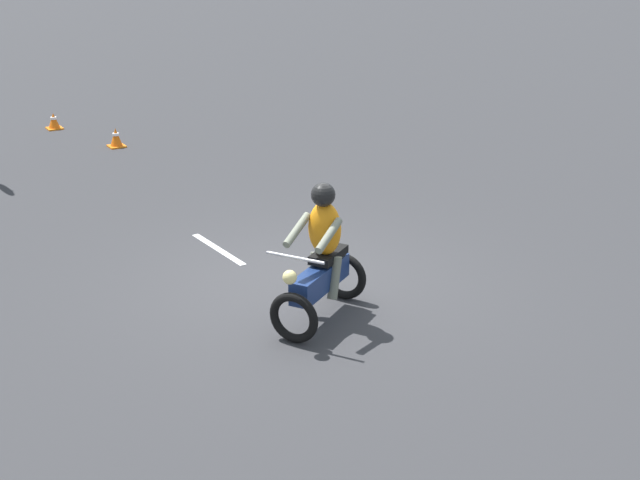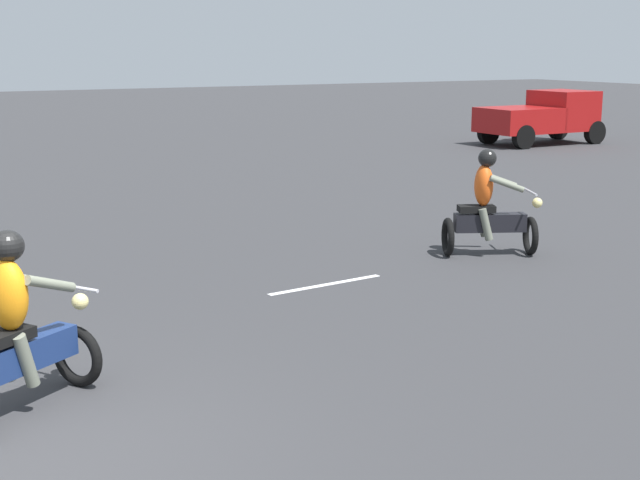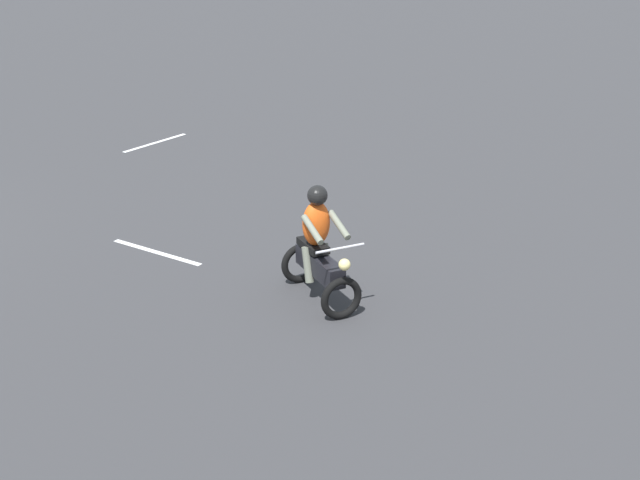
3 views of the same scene
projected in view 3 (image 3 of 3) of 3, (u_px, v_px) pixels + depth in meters
name	position (u px, v px, depth m)	size (l,w,h in m)	color
motorcycle_rider_background	(319.00, 251.00, 12.23)	(1.15, 1.53, 1.66)	black
lane_stripe_n	(157.00, 252.00, 14.05)	(0.10, 1.81, 0.01)	silver
lane_stripe_w	(155.00, 143.00, 19.92)	(0.10, 1.86, 0.01)	silver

